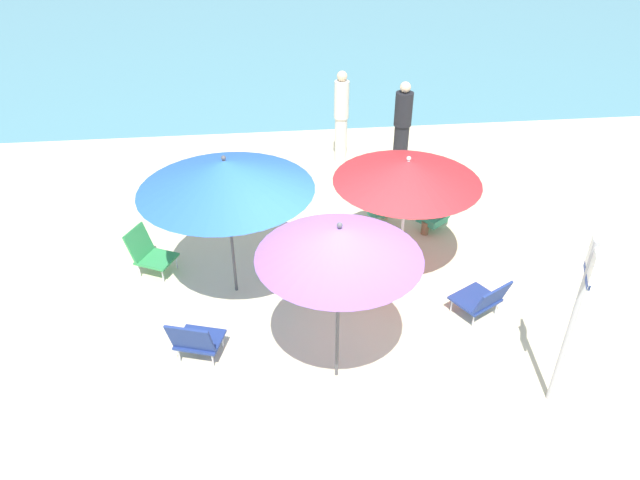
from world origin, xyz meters
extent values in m
plane|color=beige|center=(0.00, 0.00, 0.00)|extent=(40.00, 40.00, 0.00)
cube|color=#5693A3|center=(0.00, 14.66, 0.00)|extent=(40.00, 16.00, 0.01)
cylinder|color=#4C4C51|center=(-0.29, -0.51, 0.99)|extent=(0.04, 0.04, 1.98)
cone|color=#8E56C6|center=(-0.29, -0.51, 1.81)|extent=(1.69, 1.69, 0.34)
sphere|color=#4C4C51|center=(-0.29, -0.51, 2.01)|extent=(0.06, 0.06, 0.06)
cylinder|color=silver|center=(0.87, 1.41, 0.86)|extent=(0.04, 0.04, 1.72)
cone|color=red|center=(0.87, 1.41, 1.57)|extent=(1.94, 1.94, 0.29)
sphere|color=silver|center=(0.87, 1.41, 1.75)|extent=(0.06, 0.06, 0.06)
cylinder|color=#4C4C51|center=(-1.44, 1.19, 0.98)|extent=(0.04, 0.04, 1.95)
cone|color=blue|center=(-1.44, 1.19, 1.76)|extent=(2.18, 2.18, 0.39)
sphere|color=#4C4C51|center=(-1.44, 1.19, 1.98)|extent=(0.06, 0.06, 0.06)
cube|color=navy|center=(-1.84, -0.01, 0.23)|extent=(0.62, 0.56, 0.03)
cube|color=navy|center=(-1.91, -0.23, 0.45)|extent=(0.54, 0.31, 0.43)
cylinder|color=silver|center=(-1.99, 0.21, 0.11)|extent=(0.02, 0.02, 0.21)
cylinder|color=silver|center=(-1.59, 0.09, 0.11)|extent=(0.02, 0.02, 0.21)
cylinder|color=silver|center=(-2.09, -0.11, 0.11)|extent=(0.02, 0.02, 0.21)
cylinder|color=silver|center=(-1.70, -0.24, 0.11)|extent=(0.02, 0.02, 0.21)
cube|color=navy|center=(1.62, 0.37, 0.23)|extent=(0.70, 0.67, 0.03)
cube|color=navy|center=(1.74, 0.15, 0.41)|extent=(0.54, 0.39, 0.35)
cylinder|color=silver|center=(1.34, 0.42, 0.11)|extent=(0.02, 0.02, 0.22)
cylinder|color=silver|center=(1.72, 0.64, 0.11)|extent=(0.02, 0.02, 0.22)
cylinder|color=silver|center=(1.52, 0.10, 0.11)|extent=(0.02, 0.02, 0.22)
cylinder|color=silver|center=(1.90, 0.31, 0.11)|extent=(0.02, 0.02, 0.22)
cube|color=#33934C|center=(-2.55, 1.72, 0.23)|extent=(0.62, 0.61, 0.03)
cube|color=#33934C|center=(-2.78, 1.83, 0.45)|extent=(0.34, 0.47, 0.42)
cylinder|color=silver|center=(-2.30, 1.79, 0.11)|extent=(0.02, 0.02, 0.22)
cylinder|color=silver|center=(-2.45, 1.48, 0.11)|extent=(0.02, 0.02, 0.22)
cylinder|color=silver|center=(-2.64, 1.96, 0.11)|extent=(0.02, 0.02, 0.22)
cylinder|color=silver|center=(-2.80, 1.64, 0.11)|extent=(0.02, 0.02, 0.22)
cylinder|color=silver|center=(0.53, 5.06, 0.45)|extent=(0.23, 0.23, 0.89)
cylinder|color=silver|center=(0.53, 5.06, 1.24)|extent=(0.27, 0.27, 0.69)
sphere|color=beige|center=(0.53, 5.06, 1.68)|extent=(0.19, 0.19, 0.19)
cube|color=#389970|center=(1.62, 2.40, 0.21)|extent=(0.50, 0.50, 0.12)
cylinder|color=#896042|center=(1.49, 2.31, 0.11)|extent=(0.12, 0.12, 0.21)
cylinder|color=#389970|center=(1.76, 2.51, 0.47)|extent=(0.36, 0.36, 0.50)
sphere|color=#896042|center=(1.76, 2.51, 0.82)|extent=(0.21, 0.21, 0.21)
cube|color=#389970|center=(0.86, 2.72, 0.26)|extent=(0.45, 0.46, 0.12)
cylinder|color=#DBAD84|center=(0.95, 2.85, 0.13)|extent=(0.12, 0.12, 0.26)
cylinder|color=#389970|center=(0.75, 2.58, 0.50)|extent=(0.29, 0.29, 0.47)
sphere|color=#DBAD84|center=(0.75, 2.58, 0.83)|extent=(0.20, 0.20, 0.20)
cylinder|color=black|center=(1.55, 4.44, 0.47)|extent=(0.27, 0.27, 0.95)
cylinder|color=black|center=(1.55, 4.44, 1.25)|extent=(0.31, 0.31, 0.60)
sphere|color=beige|center=(1.55, 4.44, 1.64)|extent=(0.19, 0.19, 0.19)
cylinder|color=#ADADB2|center=(1.98, -1.11, 1.03)|extent=(0.06, 0.06, 2.06)
cube|color=white|center=(1.98, -1.11, 1.83)|extent=(0.19, 0.39, 0.36)
cube|color=navy|center=(1.98, -1.11, 1.68)|extent=(0.19, 0.39, 0.06)
camera|label=1|loc=(-0.99, -5.19, 4.95)|focal=32.69mm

